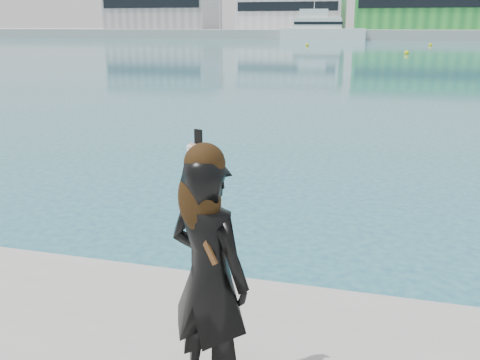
% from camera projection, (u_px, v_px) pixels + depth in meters
% --- Properties ---
extents(far_quay, '(320.00, 40.00, 2.00)m').
position_uv_depth(far_quay, '(387.00, 34.00, 124.30)').
color(far_quay, '#9E9E99').
rests_on(far_quay, ground).
extents(warehouse_grey_left, '(26.52, 16.36, 11.50)m').
position_uv_depth(warehouse_grey_left, '(164.00, 5.00, 134.69)').
color(warehouse_grey_left, gray).
rests_on(warehouse_grey_left, far_quay).
extents(warehouse_white, '(24.48, 15.35, 9.50)m').
position_uv_depth(warehouse_white, '(293.00, 8.00, 126.48)').
color(warehouse_white, silver).
rests_on(warehouse_white, far_quay).
extents(warehouse_green, '(30.60, 16.36, 10.50)m').
position_uv_depth(warehouse_green, '(426.00, 5.00, 118.62)').
color(warehouse_green, '#218736').
rests_on(warehouse_green, far_quay).
extents(flagpole_left, '(1.28, 0.16, 8.00)m').
position_uv_depth(flagpole_left, '(220.00, 9.00, 124.18)').
color(flagpole_left, silver).
rests_on(flagpole_left, far_quay).
extents(motor_yacht, '(17.42, 6.29, 7.96)m').
position_uv_depth(motor_yacht, '(320.00, 29.00, 109.32)').
color(motor_yacht, white).
rests_on(motor_yacht, ground).
extents(buoy_near, '(0.50, 0.50, 0.50)m').
position_uv_depth(buoy_near, '(406.00, 54.00, 56.72)').
color(buoy_near, yellow).
rests_on(buoy_near, ground).
extents(buoy_far, '(0.50, 0.50, 0.50)m').
position_uv_depth(buoy_far, '(307.00, 46.00, 78.73)').
color(buoy_far, yellow).
rests_on(buoy_far, ground).
extents(buoy_extra, '(0.50, 0.50, 0.50)m').
position_uv_depth(buoy_extra, '(430.00, 46.00, 79.59)').
color(buoy_extra, yellow).
rests_on(buoy_extra, ground).
extents(woman, '(0.66, 0.55, 1.64)m').
position_uv_depth(woman, '(208.00, 271.00, 3.21)').
color(woman, black).
rests_on(woman, near_quay).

